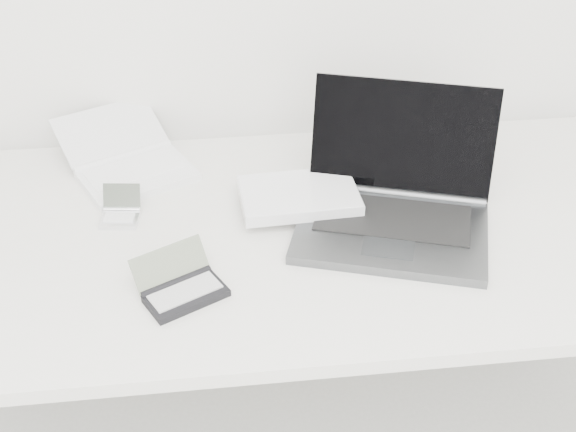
{
  "coord_description": "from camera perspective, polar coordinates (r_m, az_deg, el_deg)",
  "views": [
    {
      "loc": [
        -0.18,
        0.21,
        1.71
      ],
      "look_at": [
        -0.03,
        1.51,
        0.79
      ],
      "focal_mm": 50.0,
      "sensor_mm": 36.0,
      "label": 1
    }
  ],
  "objects": [
    {
      "name": "pda_silver",
      "position": [
        1.73,
        -11.83,
        0.2
      ],
      "size": [
        0.09,
        0.1,
        0.06
      ],
      "rotation": [
        0.0,
        0.0,
        -0.13
      ],
      "color": "white",
      "rests_on": "desk"
    },
    {
      "name": "palmtop_charcoal",
      "position": [
        1.51,
        -7.57,
        -5.08
      ],
      "size": [
        0.19,
        0.17,
        0.07
      ],
      "rotation": [
        0.0,
        0.0,
        0.48
      ],
      "color": "black",
      "rests_on": "desk"
    },
    {
      "name": "netbook_open_white",
      "position": [
        1.89,
        -11.23,
        3.74
      ],
      "size": [
        0.35,
        0.38,
        0.09
      ],
      "rotation": [
        0.0,
        0.0,
        0.44
      ],
      "color": "white",
      "rests_on": "desk"
    },
    {
      "name": "laptop_large",
      "position": [
        1.69,
        5.85,
        1.0
      ],
      "size": [
        0.55,
        0.45,
        0.26
      ],
      "rotation": [
        0.0,
        0.0,
        -0.31
      ],
      "color": "#4F5154",
      "rests_on": "desk"
    },
    {
      "name": "desk",
      "position": [
        1.7,
        0.84,
        -2.09
      ],
      "size": [
        1.6,
        0.8,
        0.73
      ],
      "color": "white",
      "rests_on": "ground"
    }
  ]
}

